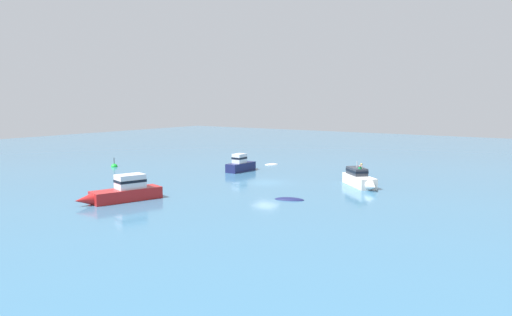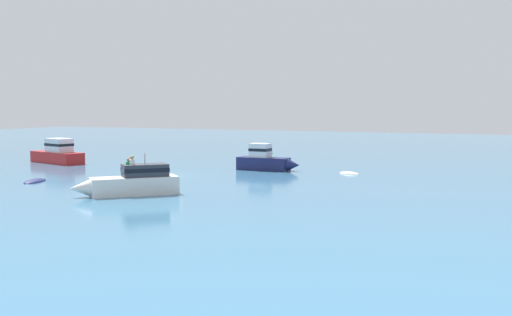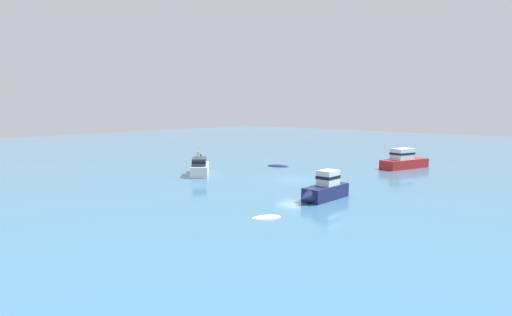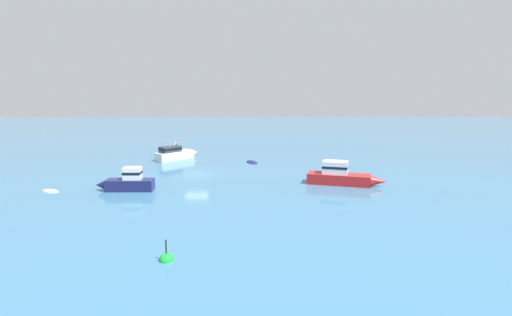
% 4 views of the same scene
% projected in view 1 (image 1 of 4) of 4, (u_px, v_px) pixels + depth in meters
% --- Properties ---
extents(ground_plane, '(160.00, 160.00, 0.00)m').
position_uv_depth(ground_plane, '(266.00, 183.00, 53.24)').
color(ground_plane, teal).
extents(motor_cruiser, '(5.60, 5.48, 2.52)m').
position_uv_depth(motor_cruiser, '(360.00, 179.00, 51.05)').
color(motor_cruiser, silver).
rests_on(motor_cruiser, ground).
extents(cabin_cruiser, '(1.56, 5.39, 2.22)m').
position_uv_depth(cabin_cruiser, '(242.00, 165.00, 61.76)').
color(cabin_cruiser, '#191E4C').
rests_on(cabin_cruiser, ground).
extents(cabin_cruiser_1, '(3.68, 7.75, 2.31)m').
position_uv_depth(cabin_cruiser_1, '(124.00, 191.00, 43.83)').
color(cabin_cruiser_1, '#B21E1E').
rests_on(cabin_cruiser_1, ground).
extents(skiff, '(1.81, 2.20, 0.35)m').
position_uv_depth(skiff, '(271.00, 165.00, 67.75)').
color(skiff, silver).
rests_on(skiff, ground).
extents(dinghy, '(2.91, 1.98, 0.41)m').
position_uv_depth(dinghy, '(289.00, 200.00, 44.35)').
color(dinghy, '#191E4C').
rests_on(dinghy, ground).
extents(channel_buoy, '(0.86, 0.86, 1.66)m').
position_uv_depth(channel_buoy, '(114.00, 167.00, 65.55)').
color(channel_buoy, green).
rests_on(channel_buoy, ground).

